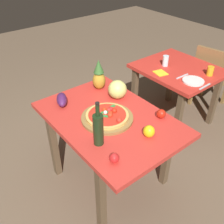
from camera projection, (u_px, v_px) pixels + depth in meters
The scene contains 19 objects.
ground_plane at pixel (110, 177), 2.56m from camera, with size 10.00×10.00×0.00m, color brown.
display_table at pixel (109, 126), 2.19m from camera, with size 1.21×0.84×0.73m.
background_table at pixel (177, 77), 2.97m from camera, with size 0.89×0.78×0.73m.
dining_chair at pixel (211, 74), 3.32m from camera, with size 0.46×0.46×0.85m.
pizza_board at pixel (107, 118), 2.11m from camera, with size 0.43×0.43×0.03m, color olive.
pizza at pixel (108, 115), 2.09m from camera, with size 0.35×0.35×0.06m.
wine_bottle at pixel (98, 129), 1.80m from camera, with size 0.08×0.08×0.35m.
pineapple_left at pixel (99, 76), 2.45m from camera, with size 0.12×0.12×0.30m.
melon at pixel (117, 90), 2.34m from camera, with size 0.17×0.17×0.17m, color #D9DB73.
bell_pepper at pixel (149, 131), 1.92m from camera, with size 0.09×0.09×0.10m, color yellow.
eggplant at pixel (62, 100), 2.27m from camera, with size 0.20×0.09×0.09m, color #4C1F54.
tomato_at_corner at pixel (161, 114), 2.11m from camera, with size 0.08×0.08×0.08m, color red.
tomato_near_board at pixel (114, 158), 1.71m from camera, with size 0.07×0.07×0.07m, color red.
drinking_glass_juice at pixel (210, 71), 2.73m from camera, with size 0.07×0.07×0.10m, color gold.
drinking_glass_water at pixel (166, 61), 2.91m from camera, with size 0.07×0.07×0.12m, color silver.
dinner_plate at pixel (193, 81), 2.63m from camera, with size 0.22×0.22×0.02m, color white.
fork_utensil at pixel (182, 76), 2.72m from camera, with size 0.02×0.18×0.01m, color silver.
knife_utensil at pixel (205, 87), 2.55m from camera, with size 0.02×0.18×0.01m, color silver.
napkin_folded at pixel (160, 73), 2.79m from camera, with size 0.14×0.12×0.01m, color yellow.
Camera 1 is at (1.36, -1.05, 2.00)m, focal length 41.42 mm.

